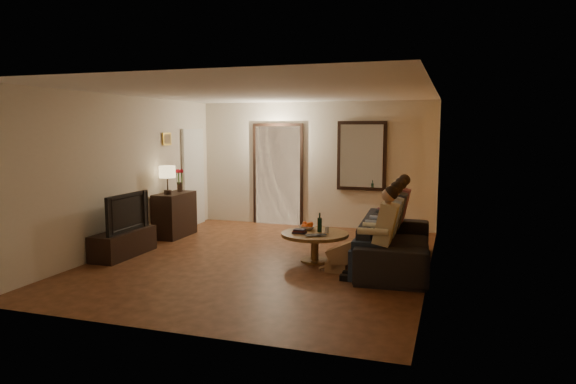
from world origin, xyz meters
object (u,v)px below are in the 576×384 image
(person_d, at_px, (396,216))
(laptop, at_px, (316,236))
(dresser, at_px, (175,215))
(tv, at_px, (122,212))
(bowl, at_px, (307,227))
(tv_stand, at_px, (123,243))
(coffee_table, at_px, (315,247))
(person_b, at_px, (387,230))
(person_c, at_px, (392,223))
(sofa, at_px, (396,242))
(table_lamp, at_px, (167,180))
(person_a, at_px, (381,238))
(wine_bottle, at_px, (320,222))
(dog, at_px, (343,253))

(person_d, distance_m, laptop, 1.66)
(dresser, distance_m, tv, 1.63)
(person_d, bearing_deg, bowl, -148.09)
(tv_stand, xyz_separation_m, coffee_table, (3.03, 0.62, 0.02))
(laptop, bearing_deg, dresser, 128.44)
(bowl, bearing_deg, person_b, -16.74)
(dresser, bearing_deg, person_c, -7.59)
(dresser, relative_size, coffee_table, 0.90)
(person_b, bearing_deg, sofa, 71.57)
(table_lamp, height_order, tv_stand, table_lamp)
(person_d, bearing_deg, person_a, -90.00)
(wine_bottle, bearing_deg, person_d, 40.98)
(tv_stand, bearing_deg, sofa, 10.05)
(sofa, xyz_separation_m, laptop, (-1.12, -0.41, 0.10))
(tv, xyz_separation_m, person_d, (4.15, 1.65, -0.12))
(sofa, relative_size, laptop, 7.57)
(person_a, height_order, laptop, person_a)
(table_lamp, relative_size, person_a, 0.45)
(person_a, xyz_separation_m, person_c, (0.00, 1.20, 0.00))
(dresser, relative_size, bowl, 3.62)
(coffee_table, relative_size, bowl, 4.01)
(sofa, height_order, dog, sofa)
(person_b, xyz_separation_m, person_d, (0.00, 1.20, 0.00))
(table_lamp, relative_size, wine_bottle, 1.74)
(person_a, relative_size, wine_bottle, 3.87)
(person_b, xyz_separation_m, bowl, (-1.30, 0.39, -0.12))
(dog, bearing_deg, bowl, 137.18)
(person_c, xyz_separation_m, person_d, (0.00, 0.60, 0.00))
(tv_stand, distance_m, person_a, 4.17)
(table_lamp, xyz_separation_m, sofa, (4.25, -0.63, -0.74))
(person_c, bearing_deg, coffee_table, -159.03)
(person_a, bearing_deg, laptop, 154.29)
(sofa, bearing_deg, bowl, 83.03)
(tv_stand, bearing_deg, tv, -90.00)
(tv_stand, distance_m, person_c, 4.30)
(person_c, distance_m, bowl, 1.32)
(person_c, bearing_deg, tv_stand, -165.76)
(table_lamp, bearing_deg, tv_stand, -90.00)
(dresser, xyz_separation_m, sofa, (4.25, -0.85, -0.05))
(person_c, height_order, person_d, same)
(wine_bottle, bearing_deg, dog, -49.28)
(person_c, xyz_separation_m, bowl, (-1.30, -0.21, -0.12))
(person_a, bearing_deg, tv_stand, 177.98)
(bowl, bearing_deg, dog, -43.85)
(person_c, relative_size, person_d, 1.00)
(person_b, relative_size, laptop, 3.65)
(person_b, bearing_deg, person_c, 90.00)
(tv_stand, xyz_separation_m, person_c, (4.15, 1.05, 0.39))
(tv, bearing_deg, person_a, -92.02)
(person_a, xyz_separation_m, dog, (-0.57, 0.29, -0.32))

